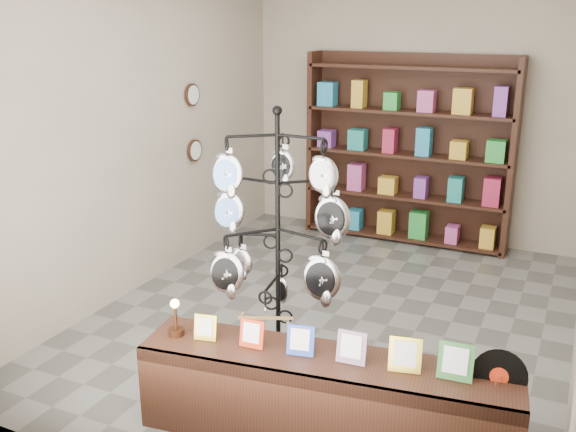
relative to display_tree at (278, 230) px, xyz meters
name	(u,v)px	position (x,y,z in m)	size (l,w,h in m)	color
ground	(334,314)	(-0.01, 1.18, -1.18)	(5.00, 5.00, 0.00)	slate
room_envelope	(339,111)	(-0.01, 1.18, 0.67)	(5.00, 5.00, 5.00)	#B5A592
display_tree	(278,230)	(0.00, 0.00, 0.00)	(1.08, 1.08, 2.04)	black
front_shelf	(325,399)	(0.58, -0.52, -0.89)	(2.41, 0.80, 0.84)	black
back_shelving	(407,156)	(-0.01, 3.48, -0.15)	(2.42, 0.36, 2.20)	black
wall_clocks	(193,123)	(-1.98, 1.98, 0.32)	(0.03, 0.24, 0.84)	black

